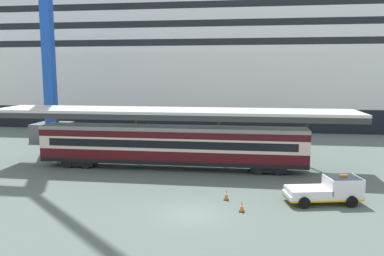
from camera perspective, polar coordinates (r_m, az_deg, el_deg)
name	(u,v)px	position (r m, az deg, el deg)	size (l,w,h in m)	color
ground_plane	(191,214)	(25.49, -0.16, -12.75)	(400.00, 400.00, 0.00)	#556561
cruise_ship	(251,62)	(74.63, 8.80, 9.75)	(138.57, 30.48, 33.80)	black
platform_canopy	(172,112)	(36.39, -3.02, 2.39)	(34.43, 5.66, 5.67)	silver
train_carriage	(171,145)	(36.45, -3.10, -2.55)	(25.23, 2.81, 4.11)	black
service_truck	(330,189)	(28.98, 19.83, -8.58)	(5.51, 3.05, 2.02)	white
traffic_cone_near	(226,195)	(28.17, 5.13, -9.87)	(0.36, 0.36, 0.79)	black
traffic_cone_mid	(242,207)	(26.03, 7.43, -11.52)	(0.36, 0.36, 0.73)	black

